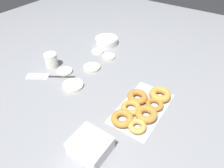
# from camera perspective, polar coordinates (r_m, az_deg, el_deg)

# --- Properties ---
(ground_plane) EXTENTS (3.00, 3.00, 0.00)m
(ground_plane) POSITION_cam_1_polar(r_m,az_deg,el_deg) (1.18, -2.36, 0.83)
(ground_plane) COLOR gray
(pancake_0) EXTENTS (0.10, 0.10, 0.02)m
(pancake_0) POSITION_cam_1_polar(r_m,az_deg,el_deg) (1.28, -5.80, 4.71)
(pancake_0) COLOR beige
(pancake_0) RESTS_ON ground_plane
(pancake_1) EXTENTS (0.09, 0.09, 0.01)m
(pancake_1) POSITION_cam_1_polar(r_m,az_deg,el_deg) (1.38, -1.00, 7.82)
(pancake_1) COLOR beige
(pancake_1) RESTS_ON ground_plane
(pancake_2) EXTENTS (0.12, 0.12, 0.02)m
(pancake_2) POSITION_cam_1_polar(r_m,az_deg,el_deg) (1.16, -11.07, -0.35)
(pancake_2) COLOR silver
(pancake_2) RESTS_ON ground_plane
(pancake_3) EXTENTS (0.08, 0.08, 0.01)m
(pancake_3) POSITION_cam_1_polar(r_m,az_deg,el_deg) (1.45, -4.12, 9.30)
(pancake_3) COLOR silver
(pancake_3) RESTS_ON ground_plane
(pancake_4) EXTENTS (0.09, 0.09, 0.01)m
(pancake_4) POSITION_cam_1_polar(r_m,az_deg,el_deg) (1.28, -13.38, 3.53)
(pancake_4) COLOR silver
(pancake_4) RESTS_ON ground_plane
(donut_tray) EXTENTS (0.36, 0.21, 0.04)m
(donut_tray) POSITION_cam_1_polar(r_m,az_deg,el_deg) (1.01, 8.73, -6.45)
(donut_tray) COLOR #ADAFB5
(donut_tray) RESTS_ON ground_plane
(batter_bowl) EXTENTS (0.17, 0.17, 0.05)m
(batter_bowl) POSITION_cam_1_polar(r_m,az_deg,el_deg) (1.55, -1.57, 12.23)
(batter_bowl) COLOR white
(batter_bowl) RESTS_ON ground_plane
(container_stack) EXTENTS (0.14, 0.15, 0.07)m
(container_stack) POSITION_cam_1_polar(r_m,az_deg,el_deg) (0.85, -6.24, -17.17)
(container_stack) COLOR white
(container_stack) RESTS_ON ground_plane
(paper_cup) EXTENTS (0.08, 0.08, 0.09)m
(paper_cup) POSITION_cam_1_polar(r_m,az_deg,el_deg) (1.33, -16.99, 6.49)
(paper_cup) COLOR white
(paper_cup) RESTS_ON ground_plane
(spatula) EXTENTS (0.19, 0.27, 0.01)m
(spatula) POSITION_cam_1_polar(r_m,az_deg,el_deg) (1.28, -19.15, 2.10)
(spatula) COLOR black
(spatula) RESTS_ON ground_plane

